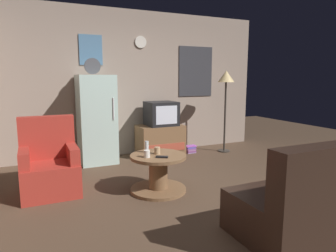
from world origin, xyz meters
The scene contains 14 objects.
ground_plane centered at (0.00, 0.00, 0.00)m, with size 12.00×12.00×0.00m, color #4C3828.
wall_with_art centered at (0.01, 2.45, 1.35)m, with size 5.20×0.12×2.68m.
fridge centered at (-0.83, 2.06, 0.75)m, with size 0.60×0.62×1.77m.
tv_stand centered at (0.33, 2.04, 0.29)m, with size 0.84×0.53×0.57m.
crt_tv centered at (0.36, 2.04, 0.79)m, with size 0.54×0.51×0.44m.
standing_lamp centered at (1.62, 1.80, 1.36)m, with size 0.32×0.32×1.59m.
coffee_table centered at (-0.40, 0.37, 0.24)m, with size 0.72×0.72×0.48m.
wine_glass centered at (-0.49, 0.55, 0.55)m, with size 0.05×0.05×0.15m, color silver.
mug_ceramic_white centered at (-0.57, 0.31, 0.52)m, with size 0.08×0.08×0.09m, color silver.
mug_ceramic_tan centered at (-0.39, 0.41, 0.52)m, with size 0.08×0.08×0.09m, color tan.
remote_control centered at (-0.41, 0.22, 0.49)m, with size 0.15×0.04×0.02m, color black.
armchair centered at (-1.67, 0.90, 0.34)m, with size 0.68×0.68×0.96m.
couch centered at (0.63, -1.24, 0.31)m, with size 1.70×0.80×0.92m.
book_stack centered at (0.95, 1.97, 0.07)m, with size 0.21×0.16×0.14m.
Camera 1 is at (-1.83, -3.09, 1.45)m, focal length 32.25 mm.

